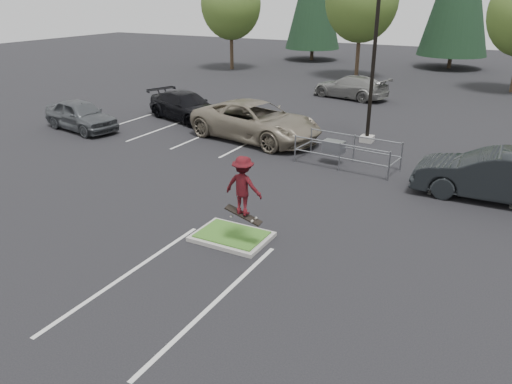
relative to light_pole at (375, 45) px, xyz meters
The scene contains 13 objects.
ground 12.85m from the light_pole, 92.39° to the right, with size 120.00×120.00×0.00m, color black.
grass_median 12.82m from the light_pole, 92.39° to the right, with size 2.20×1.60×0.16m.
stall_lines 7.74m from the light_pole, 107.24° to the right, with size 22.62×17.60×0.01m.
light_pole is the anchor object (origin of this frame).
decid_a 25.86m from the light_pole, 135.75° to the left, with size 5.44×5.44×8.91m.
decid_b 19.70m from the light_pole, 109.35° to the left, with size 5.89×5.89×9.64m.
cart_corral 5.49m from the light_pole, 92.33° to the right, with size 4.33×1.91×1.19m.
skateboarder 12.59m from the light_pole, 89.61° to the right, with size 1.10×0.64×1.94m.
car_l_tan 6.55m from the light_pole, 156.28° to the right, with size 3.10×6.72×1.87m, color gray.
car_l_black 11.17m from the light_pole, behind, with size 2.18×5.37×1.56m, color black.
car_l_grey 15.34m from the light_pole, 160.35° to the right, with size 1.87×4.65×1.58m, color #494D51.
car_r_charc 8.63m from the light_pole, 39.81° to the right, with size 1.89×5.42×1.79m, color black.
car_far_silver 11.47m from the light_pole, 112.54° to the left, with size 2.16×5.31×1.54m, color gray.
Camera 1 is at (6.95, -11.33, 6.84)m, focal length 35.00 mm.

